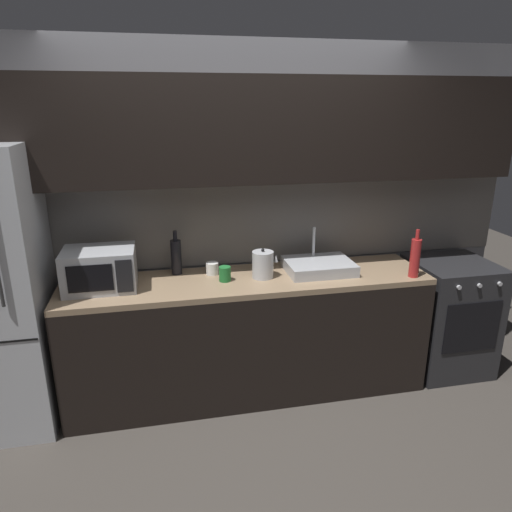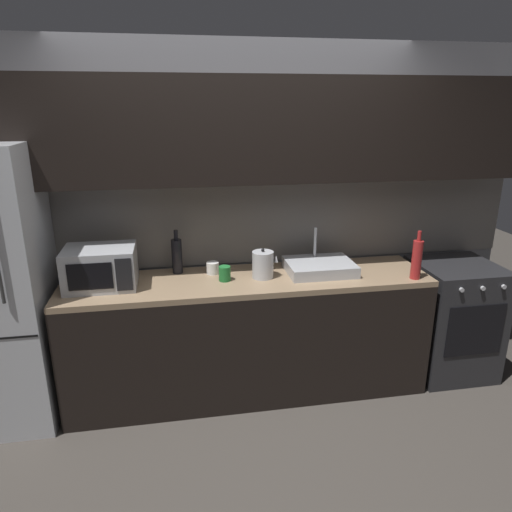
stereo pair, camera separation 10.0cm
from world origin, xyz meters
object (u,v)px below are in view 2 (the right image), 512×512
wine_bottle_red (417,259)px  mug_green (225,274)px  oven_range (451,318)px  kettle (263,265)px  wine_bottle_dark (177,256)px  mug_white (213,268)px  microwave (101,267)px

wine_bottle_red → mug_green: (-1.32, 0.19, -0.09)m
oven_range → kettle: (-1.52, -0.00, 0.55)m
mug_green → wine_bottle_dark: bearing=145.6°
oven_range → kettle: size_ratio=4.21×
wine_bottle_dark → oven_range: bearing=-5.4°
wine_bottle_dark → mug_green: size_ratio=3.08×
wine_bottle_red → mug_white: (-1.39, 0.35, -0.10)m
microwave → wine_bottle_dark: 0.54m
kettle → mug_green: size_ratio=2.06×
oven_range → mug_white: size_ratio=10.13×
wine_bottle_red → oven_range: bearing=23.9°
oven_range → wine_bottle_dark: size_ratio=2.82×
oven_range → mug_green: size_ratio=8.68×
oven_range → mug_white: (-1.87, 0.13, 0.49)m
kettle → wine_bottle_dark: bearing=161.1°
mug_green → mug_white: bearing=114.4°
microwave → kettle: (1.10, -0.02, -0.04)m
kettle → microwave: bearing=178.9°
microwave → mug_green: microwave is taller
oven_range → kettle: kettle is taller
wine_bottle_dark → mug_white: size_ratio=3.59×
microwave → mug_green: bearing=-2.6°
kettle → wine_bottle_dark: (-0.59, 0.20, 0.04)m
wine_bottle_red → mug_white: size_ratio=3.88×
kettle → mug_white: bearing=158.2°
microwave → wine_bottle_dark: size_ratio=1.44×
wine_bottle_red → wine_bottle_dark: wine_bottle_red is taller
oven_range → wine_bottle_dark: wine_bottle_dark is taller
microwave → mug_white: size_ratio=5.18×
microwave → mug_green: 0.83m
mug_white → microwave: bearing=-171.3°
oven_range → mug_green: bearing=-179.4°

